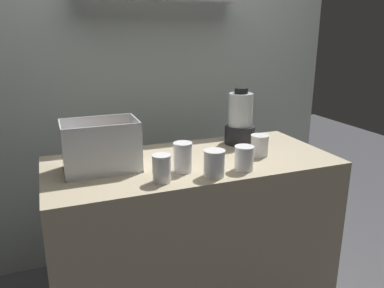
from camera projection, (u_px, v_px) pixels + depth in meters
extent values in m
cube|color=tan|center=(192.00, 241.00, 2.00)|extent=(1.40, 0.64, 0.90)
cube|color=silver|center=(149.00, 72.00, 2.45)|extent=(2.60, 0.04, 2.50)
cube|color=white|center=(102.00, 169.00, 1.74)|extent=(0.33, 0.21, 0.01)
cube|color=white|center=(104.00, 152.00, 1.61)|extent=(0.33, 0.01, 0.23)
cube|color=white|center=(97.00, 140.00, 1.80)|extent=(0.33, 0.01, 0.23)
cube|color=white|center=(62.00, 149.00, 1.65)|extent=(0.01, 0.21, 0.23)
cube|color=white|center=(137.00, 142.00, 1.76)|extent=(0.01, 0.21, 0.23)
cone|color=orange|center=(112.00, 163.00, 1.75)|extent=(0.04, 0.16, 0.03)
cone|color=orange|center=(91.00, 166.00, 1.72)|extent=(0.15, 0.13, 0.03)
cone|color=orange|center=(95.00, 167.00, 1.71)|extent=(0.04, 0.16, 0.03)
cone|color=orange|center=(104.00, 164.00, 1.73)|extent=(0.09, 0.14, 0.03)
cone|color=orange|center=(98.00, 158.00, 1.71)|extent=(0.12, 0.13, 0.03)
cone|color=orange|center=(102.00, 158.00, 1.73)|extent=(0.11, 0.16, 0.03)
cone|color=orange|center=(109.00, 157.00, 1.73)|extent=(0.06, 0.18, 0.03)
cylinder|color=black|center=(240.00, 134.00, 2.12)|extent=(0.17, 0.17, 0.10)
cylinder|color=silver|center=(241.00, 110.00, 2.08)|extent=(0.13, 0.13, 0.18)
cylinder|color=orange|center=(240.00, 122.00, 2.10)|extent=(0.12, 0.12, 0.04)
cylinder|color=black|center=(241.00, 91.00, 2.05)|extent=(0.07, 0.07, 0.03)
cylinder|color=white|center=(162.00, 169.00, 1.58)|extent=(0.08, 0.08, 0.11)
cylinder|color=red|center=(162.00, 174.00, 1.58)|extent=(0.07, 0.07, 0.07)
cylinder|color=white|center=(161.00, 156.00, 1.56)|extent=(0.08, 0.08, 0.01)
cylinder|color=white|center=(183.00, 158.00, 1.69)|extent=(0.08, 0.08, 0.13)
cylinder|color=yellow|center=(183.00, 163.00, 1.70)|extent=(0.08, 0.08, 0.08)
cylinder|color=white|center=(183.00, 143.00, 1.67)|extent=(0.09, 0.09, 0.01)
cylinder|color=white|center=(214.00, 164.00, 1.64)|extent=(0.09, 0.09, 0.11)
cylinder|color=orange|center=(214.00, 169.00, 1.65)|extent=(0.08, 0.08, 0.07)
cylinder|color=white|center=(214.00, 151.00, 1.62)|extent=(0.09, 0.09, 0.01)
cylinder|color=white|center=(244.00, 159.00, 1.72)|extent=(0.09, 0.09, 0.11)
cylinder|color=orange|center=(244.00, 162.00, 1.72)|extent=(0.08, 0.08, 0.08)
cylinder|color=white|center=(244.00, 147.00, 1.70)|extent=(0.09, 0.09, 0.01)
cylinder|color=white|center=(260.00, 146.00, 1.91)|extent=(0.09, 0.09, 0.10)
cylinder|color=yellow|center=(259.00, 150.00, 1.92)|extent=(0.08, 0.08, 0.06)
cylinder|color=white|center=(260.00, 136.00, 1.90)|extent=(0.09, 0.09, 0.01)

